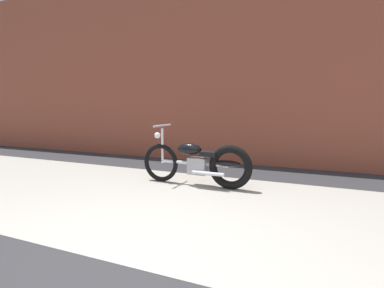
{
  "coord_description": "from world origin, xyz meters",
  "views": [
    {
      "loc": [
        1.56,
        -2.03,
        1.35
      ],
      "look_at": [
        -0.41,
        2.43,
        0.75
      ],
      "focal_mm": 28.89,
      "sensor_mm": 36.0,
      "label": 1
    }
  ],
  "objects": [
    {
      "name": "ground_plane",
      "position": [
        0.0,
        0.0,
        0.0
      ],
      "size": [
        80.0,
        80.0,
        0.0
      ],
      "primitive_type": "plane",
      "color": "#2D2D30"
    },
    {
      "name": "sidewalk_slab",
      "position": [
        0.0,
        1.75,
        0.0
      ],
      "size": [
        36.0,
        3.5,
        0.01
      ],
      "primitive_type": "cube",
      "color": "#9E998E",
      "rests_on": "ground"
    },
    {
      "name": "brick_building_wall",
      "position": [
        0.0,
        5.2,
        2.34
      ],
      "size": [
        36.0,
        0.5,
        4.68
      ],
      "primitive_type": "cube",
      "color": "brown",
      "rests_on": "ground"
    },
    {
      "name": "motorcycle_black",
      "position": [
        -0.35,
        2.73,
        0.4
      ],
      "size": [
        2.01,
        0.58,
        1.03
      ],
      "rotation": [
        0.0,
        0.0,
        3.13
      ],
      "color": "black",
      "rests_on": "ground"
    }
  ]
}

